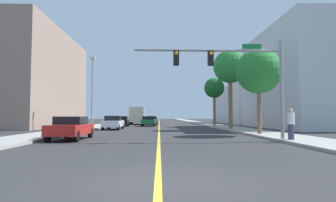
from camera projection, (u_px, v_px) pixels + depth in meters
ground at (159, 124)px, 47.97m from camera, size 192.00×192.00×0.00m
sidewalk_left at (112, 124)px, 47.72m from camera, size 3.18×168.00×0.15m
sidewalk_right at (206, 124)px, 48.24m from camera, size 3.18×168.00×0.15m
lane_marking_center at (159, 124)px, 47.98m from camera, size 0.16×144.00×0.01m
building_left_near at (22, 80)px, 37.12m from camera, size 11.77×20.36×12.61m
building_right_near at (309, 79)px, 33.49m from camera, size 11.08×17.05×11.73m
building_right_far at (263, 105)px, 53.62m from camera, size 14.99×19.40×7.08m
traffic_signal_mast at (235, 68)px, 15.67m from camera, size 8.50×0.36×5.59m
street_lamp at (92, 88)px, 29.20m from camera, size 0.56×0.28×7.57m
palm_near at (259, 72)px, 20.40m from camera, size 3.32×3.32×6.26m
palm_mid at (230, 67)px, 28.47m from camera, size 3.43×3.43×8.12m
palm_far at (214, 89)px, 36.36m from camera, size 2.66×2.66×6.32m
car_white at (113, 123)px, 29.20m from camera, size 1.80×4.27×1.46m
car_green at (149, 121)px, 39.19m from camera, size 1.95×4.61×1.39m
car_gray at (152, 120)px, 45.48m from camera, size 1.85×4.06×1.35m
car_silver at (152, 119)px, 56.81m from camera, size 1.91×4.10×1.44m
car_black at (121, 121)px, 37.89m from camera, size 1.99×4.19×1.40m
car_red at (71, 128)px, 16.71m from camera, size 1.80×4.20×1.40m
delivery_truck at (137, 115)px, 47.60m from camera, size 2.66×7.59×2.89m
pedestrian at (291, 124)px, 15.03m from camera, size 0.38×0.38×1.70m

